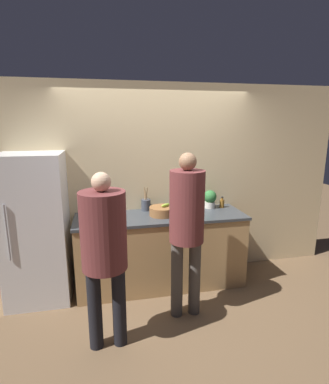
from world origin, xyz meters
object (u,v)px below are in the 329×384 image
at_px(person_center, 187,221).
at_px(bottle_amber, 222,203).
at_px(potted_plant, 210,199).
at_px(person_left, 104,244).
at_px(bottle_green, 188,208).
at_px(cup_black, 112,219).
at_px(fruit_bowl, 163,211).
at_px(refrigerator, 36,228).
at_px(utensil_crock, 146,205).
at_px(cup_white, 89,214).

distance_m(person_center, bottle_amber, 1.15).
bearing_deg(potted_plant, person_left, -140.20).
relative_size(bottle_green, potted_plant, 0.71).
relative_size(person_left, bottle_green, 9.61).
relative_size(cup_black, potted_plant, 0.38).
relative_size(person_center, fruit_bowl, 5.45).
bearing_deg(cup_black, person_left, -96.43).
height_order(person_left, bottle_amber, person_left).
bearing_deg(person_center, person_left, -159.50).
distance_m(refrigerator, person_center, 1.78).
bearing_deg(person_center, bottle_green, 72.33).
distance_m(utensil_crock, potted_plant, 0.88).
distance_m(bottle_amber, bottle_green, 0.57).
xyz_separation_m(utensil_crock, bottle_green, (0.51, -0.26, -0.01)).
bearing_deg(refrigerator, fruit_bowl, -0.56).
relative_size(bottle_amber, cup_white, 1.56).
bearing_deg(utensil_crock, potted_plant, -4.15).
xyz_separation_m(refrigerator, cup_white, (0.60, 0.08, 0.12)).
relative_size(utensil_crock, bottle_green, 1.80).
xyz_separation_m(cup_black, cup_white, (-0.27, 0.24, 0.01)).
bearing_deg(person_left, fruit_bowl, 53.70).
xyz_separation_m(person_left, fruit_bowl, (0.74, 1.00, -0.03)).
distance_m(person_left, utensil_crock, 1.39).
xyz_separation_m(person_left, potted_plant, (1.44, 1.20, 0.04)).
xyz_separation_m(bottle_amber, cup_white, (-1.78, -0.09, -0.01)).
relative_size(person_center, bottle_amber, 11.84).
bearing_deg(bottle_amber, bottle_green, -161.48).
distance_m(cup_black, cup_white, 0.36).
bearing_deg(potted_plant, refrigerator, -175.30).
bearing_deg(bottle_green, refrigerator, 179.60).
relative_size(person_left, fruit_bowl, 5.09).
relative_size(refrigerator, person_left, 1.05).
xyz_separation_m(bottle_green, potted_plant, (0.37, 0.20, 0.06)).
height_order(person_left, potted_plant, person_left).
xyz_separation_m(person_left, bottle_amber, (1.61, 1.19, -0.03)).
bearing_deg(cup_white, bottle_amber, 2.83).
bearing_deg(bottle_green, utensil_crock, 153.02).
height_order(fruit_bowl, utensil_crock, utensil_crock).
height_order(cup_black, potted_plant, potted_plant).
distance_m(bottle_amber, cup_black, 1.55).
height_order(person_left, utensil_crock, person_left).
xyz_separation_m(bottle_amber, cup_black, (-1.52, -0.33, -0.02)).
xyz_separation_m(fruit_bowl, cup_white, (-0.91, 0.09, -0.01)).
xyz_separation_m(person_center, bottle_amber, (0.76, 0.87, -0.08)).
xyz_separation_m(utensil_crock, cup_black, (-0.47, -0.41, -0.04)).
relative_size(person_center, bottle_green, 10.28).
xyz_separation_m(bottle_amber, bottle_green, (-0.54, -0.18, 0.01)).
distance_m(person_left, person_center, 0.91).
relative_size(cup_black, cup_white, 0.96).
height_order(bottle_amber, potted_plant, potted_plant).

